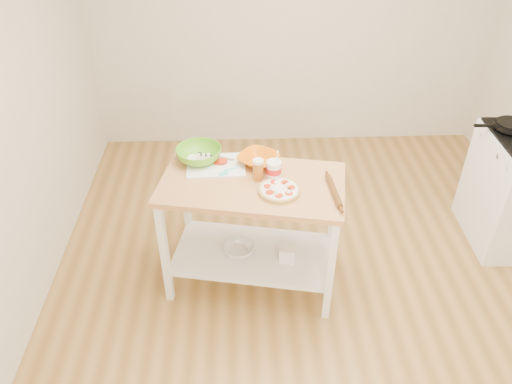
{
  "coord_description": "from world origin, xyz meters",
  "views": [
    {
      "loc": [
        -0.56,
        -2.6,
        2.78
      ],
      "look_at": [
        -0.44,
        0.17,
        0.77
      ],
      "focal_mm": 35.0,
      "sensor_mm": 36.0,
      "label": 1
    }
  ],
  "objects_px": {
    "pizza": "(279,190)",
    "spatula": "(228,171)",
    "knife": "(211,156)",
    "shelf_glass_bowl": "(239,250)",
    "cutting_board": "(215,165)",
    "green_bowl": "(199,154)",
    "prep_island": "(252,211)",
    "rolling_pin": "(334,191)",
    "shelf_bin": "(288,253)",
    "skillet": "(511,126)",
    "orange_bowl": "(258,159)",
    "beer_pint": "(258,169)",
    "yogurt_tub": "(274,169)"
  },
  "relations": [
    {
      "from": "prep_island",
      "to": "shelf_glass_bowl",
      "type": "bearing_deg",
      "value": 178.81
    },
    {
      "from": "cutting_board",
      "to": "green_bowl",
      "type": "relative_size",
      "value": 1.29
    },
    {
      "from": "skillet",
      "to": "beer_pint",
      "type": "xyz_separation_m",
      "value": [
        -1.95,
        -0.53,
        -0.0
      ]
    },
    {
      "from": "spatula",
      "to": "knife",
      "type": "bearing_deg",
      "value": 95.27
    },
    {
      "from": "knife",
      "to": "orange_bowl",
      "type": "bearing_deg",
      "value": 8.63
    },
    {
      "from": "pizza",
      "to": "knife",
      "type": "relative_size",
      "value": 1.05
    },
    {
      "from": "rolling_pin",
      "to": "shelf_bin",
      "type": "height_order",
      "value": "rolling_pin"
    },
    {
      "from": "pizza",
      "to": "orange_bowl",
      "type": "bearing_deg",
      "value": 109.08
    },
    {
      "from": "knife",
      "to": "shelf_glass_bowl",
      "type": "relative_size",
      "value": 1.15
    },
    {
      "from": "spatula",
      "to": "rolling_pin",
      "type": "bearing_deg",
      "value": -47.74
    },
    {
      "from": "spatula",
      "to": "green_bowl",
      "type": "xyz_separation_m",
      "value": [
        -0.2,
        0.17,
        0.03
      ]
    },
    {
      "from": "pizza",
      "to": "prep_island",
      "type": "bearing_deg",
      "value": 144.43
    },
    {
      "from": "skillet",
      "to": "green_bowl",
      "type": "distance_m",
      "value": 2.37
    },
    {
      "from": "shelf_glass_bowl",
      "to": "orange_bowl",
      "type": "bearing_deg",
      "value": 55.69
    },
    {
      "from": "yogurt_tub",
      "to": "shelf_glass_bowl",
      "type": "relative_size",
      "value": 0.96
    },
    {
      "from": "skillet",
      "to": "rolling_pin",
      "type": "height_order",
      "value": "skillet"
    },
    {
      "from": "green_bowl",
      "to": "rolling_pin",
      "type": "height_order",
      "value": "green_bowl"
    },
    {
      "from": "pizza",
      "to": "shelf_bin",
      "type": "distance_m",
      "value": 0.61
    },
    {
      "from": "prep_island",
      "to": "knife",
      "type": "xyz_separation_m",
      "value": [
        -0.28,
        0.31,
        0.27
      ]
    },
    {
      "from": "spatula",
      "to": "orange_bowl",
      "type": "bearing_deg",
      "value": 1.09
    },
    {
      "from": "rolling_pin",
      "to": "skillet",
      "type": "bearing_deg",
      "value": 25.91
    },
    {
      "from": "orange_bowl",
      "to": "rolling_pin",
      "type": "relative_size",
      "value": 0.8
    },
    {
      "from": "green_bowl",
      "to": "yogurt_tub",
      "type": "xyz_separation_m",
      "value": [
        0.51,
        -0.23,
        0.01
      ]
    },
    {
      "from": "orange_bowl",
      "to": "knife",
      "type": "bearing_deg",
      "value": 165.93
    },
    {
      "from": "cutting_board",
      "to": "rolling_pin",
      "type": "height_order",
      "value": "rolling_pin"
    },
    {
      "from": "green_bowl",
      "to": "rolling_pin",
      "type": "xyz_separation_m",
      "value": [
        0.88,
        -0.43,
        -0.03
      ]
    },
    {
      "from": "knife",
      "to": "rolling_pin",
      "type": "height_order",
      "value": "rolling_pin"
    },
    {
      "from": "shelf_bin",
      "to": "shelf_glass_bowl",
      "type": "bearing_deg",
      "value": 167.94
    },
    {
      "from": "knife",
      "to": "rolling_pin",
      "type": "bearing_deg",
      "value": -7.28
    },
    {
      "from": "skillet",
      "to": "knife",
      "type": "height_order",
      "value": "skillet"
    },
    {
      "from": "skillet",
      "to": "orange_bowl",
      "type": "xyz_separation_m",
      "value": [
        -1.94,
        -0.34,
        -0.04
      ]
    },
    {
      "from": "cutting_board",
      "to": "pizza",
      "type": "bearing_deg",
      "value": -40.02
    },
    {
      "from": "pizza",
      "to": "spatula",
      "type": "distance_m",
      "value": 0.41
    },
    {
      "from": "rolling_pin",
      "to": "beer_pint",
      "type": "bearing_deg",
      "value": 158.41
    },
    {
      "from": "knife",
      "to": "green_bowl",
      "type": "height_order",
      "value": "green_bowl"
    },
    {
      "from": "beer_pint",
      "to": "rolling_pin",
      "type": "height_order",
      "value": "beer_pint"
    },
    {
      "from": "knife",
      "to": "shelf_glass_bowl",
      "type": "height_order",
      "value": "knife"
    },
    {
      "from": "cutting_board",
      "to": "knife",
      "type": "bearing_deg",
      "value": 107.39
    },
    {
      "from": "skillet",
      "to": "cutting_board",
      "type": "height_order",
      "value": "skillet"
    },
    {
      "from": "shelf_bin",
      "to": "prep_island",
      "type": "bearing_deg",
      "value": 163.83
    },
    {
      "from": "skillet",
      "to": "yogurt_tub",
      "type": "height_order",
      "value": "yogurt_tub"
    },
    {
      "from": "prep_island",
      "to": "beer_pint",
      "type": "bearing_deg",
      "value": 40.28
    },
    {
      "from": "cutting_board",
      "to": "green_bowl",
      "type": "bearing_deg",
      "value": 145.94
    },
    {
      "from": "rolling_pin",
      "to": "shelf_glass_bowl",
      "type": "xyz_separation_m",
      "value": [
        -0.62,
        0.16,
        -0.62
      ]
    },
    {
      "from": "spatula",
      "to": "yogurt_tub",
      "type": "bearing_deg",
      "value": -38.04
    },
    {
      "from": "green_bowl",
      "to": "shelf_bin",
      "type": "height_order",
      "value": "green_bowl"
    },
    {
      "from": "cutting_board",
      "to": "knife",
      "type": "relative_size",
      "value": 1.56
    },
    {
      "from": "rolling_pin",
      "to": "shelf_bin",
      "type": "xyz_separation_m",
      "value": [
        -0.27,
        0.08,
        -0.6
      ]
    },
    {
      "from": "cutting_board",
      "to": "yogurt_tub",
      "type": "bearing_deg",
      "value": -23.79
    },
    {
      "from": "cutting_board",
      "to": "shelf_bin",
      "type": "bearing_deg",
      "value": -31.12
    }
  ]
}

